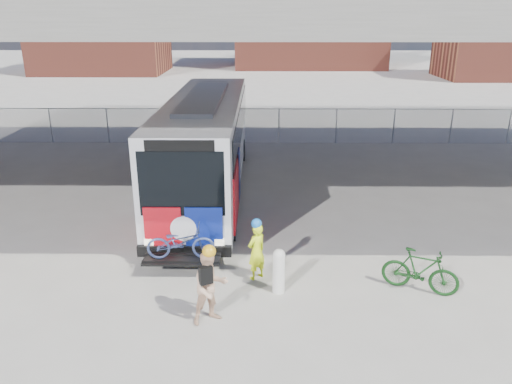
{
  "coord_description": "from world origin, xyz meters",
  "views": [
    {
      "loc": [
        0.06,
        -13.72,
        6.53
      ],
      "look_at": [
        -0.08,
        -0.08,
        1.6
      ],
      "focal_mm": 35.0,
      "sensor_mm": 36.0,
      "label": 1
    }
  ],
  "objects_px": {
    "bus": "(206,138)",
    "bike_parked": "(420,271)",
    "cyclist_tan": "(210,286)",
    "cyclist_hivis": "(256,250)",
    "bollard": "(279,269)"
  },
  "relations": [
    {
      "from": "bike_parked",
      "to": "cyclist_tan",
      "type": "bearing_deg",
      "value": 129.14
    },
    {
      "from": "cyclist_hivis",
      "to": "bike_parked",
      "type": "distance_m",
      "value": 4.08
    },
    {
      "from": "bus",
      "to": "cyclist_tan",
      "type": "distance_m",
      "value": 8.8
    },
    {
      "from": "cyclist_hivis",
      "to": "bike_parked",
      "type": "relative_size",
      "value": 0.9
    },
    {
      "from": "bus",
      "to": "bike_parked",
      "type": "bearing_deg",
      "value": -50.78
    },
    {
      "from": "cyclist_hivis",
      "to": "cyclist_tan",
      "type": "height_order",
      "value": "cyclist_tan"
    },
    {
      "from": "bike_parked",
      "to": "bollard",
      "type": "bearing_deg",
      "value": 115.5
    },
    {
      "from": "bus",
      "to": "bike_parked",
      "type": "distance_m",
      "value": 9.58
    },
    {
      "from": "bollard",
      "to": "bike_parked",
      "type": "height_order",
      "value": "bollard"
    },
    {
      "from": "cyclist_tan",
      "to": "bike_parked",
      "type": "relative_size",
      "value": 1.01
    },
    {
      "from": "bus",
      "to": "bike_parked",
      "type": "height_order",
      "value": "bus"
    },
    {
      "from": "bollard",
      "to": "cyclist_tan",
      "type": "xyz_separation_m",
      "value": [
        -1.55,
        -1.26,
        0.27
      ]
    },
    {
      "from": "cyclist_tan",
      "to": "bike_parked",
      "type": "bearing_deg",
      "value": -13.1
    },
    {
      "from": "cyclist_hivis",
      "to": "cyclist_tan",
      "type": "bearing_deg",
      "value": 20.21
    },
    {
      "from": "bus",
      "to": "bollard",
      "type": "height_order",
      "value": "bus"
    }
  ]
}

